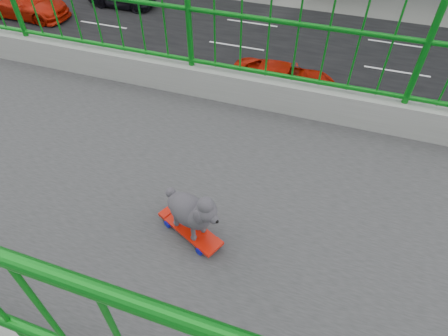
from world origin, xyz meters
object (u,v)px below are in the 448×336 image
car_2 (283,81)px  car_6 (112,92)px  skateboard (190,229)px  poodle (191,210)px  car_5 (70,140)px  car_1 (179,104)px  car_3 (25,4)px

car_2 → car_6: (3.20, -6.41, 0.04)m
skateboard → car_2: skateboard is taller
poodle → car_5: poodle is taller
car_1 → car_6: size_ratio=0.93×
skateboard → car_6: skateboard is taller
car_1 → car_5: car_1 is taller
car_5 → car_1: bearing=139.6°
car_2 → car_6: bearing=116.5°
car_3 → car_5: car_5 is taller
car_3 → car_6: car_3 is taller
car_1 → car_6: car_1 is taller
car_1 → car_5: bearing=-40.4°
skateboard → car_3: 24.45m
car_3 → car_1: bearing=-116.9°
car_2 → car_6: size_ratio=0.94×
car_3 → car_6: size_ratio=1.05×
poodle → car_5: size_ratio=0.10×
car_5 → poodle: bearing=50.3°
car_1 → car_6: bearing=-90.0°
car_6 → car_5: bearing=4.6°
skateboard → car_3: size_ratio=0.10×
skateboard → car_5: (-6.29, -7.58, -6.29)m
car_3 → car_5: bearing=-134.1°
skateboard → car_3: skateboard is taller
car_2 → car_6: car_6 is taller
car_2 → car_5: size_ratio=1.02×
poodle → car_1: 12.52m
car_2 → poodle: bearing=-173.4°
car_6 → car_2: bearing=116.5°
poodle → car_2: (-12.71, -1.46, -6.63)m
skateboard → car_6: 13.86m
skateboard → car_1: 12.38m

